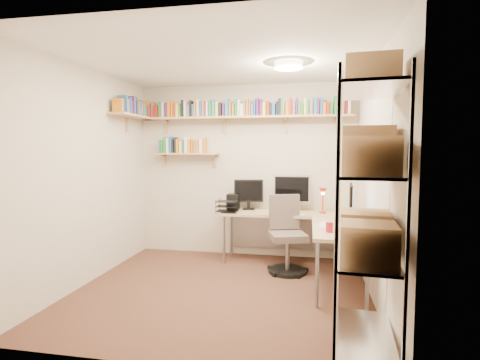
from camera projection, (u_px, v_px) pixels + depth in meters
name	position (u px, v px, depth m)	size (l,w,h in m)	color
ground	(222.00, 290.00, 4.15)	(3.20, 3.20, 0.00)	#41291C
room_shell	(222.00, 151.00, 4.02)	(3.24, 3.04, 2.52)	beige
wall_shelves	(214.00, 117.00, 5.34)	(3.12, 1.09, 0.80)	tan
corner_desk	(290.00, 216.00, 4.93)	(1.86, 1.81, 1.21)	tan
office_chair	(287.00, 240.00, 4.78)	(0.54, 0.55, 0.98)	black
wire_rack	(368.00, 185.00, 2.72)	(0.52, 0.94, 2.19)	silver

